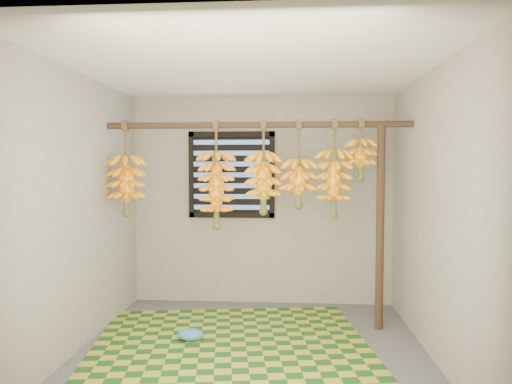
# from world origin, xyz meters

# --- Properties ---
(floor) EXTENTS (3.00, 3.00, 0.01)m
(floor) POSITION_xyz_m (0.00, 0.00, -0.01)
(floor) COLOR #515151
(floor) RESTS_ON ground
(ceiling) EXTENTS (3.00, 3.00, 0.01)m
(ceiling) POSITION_xyz_m (0.00, 0.00, 2.40)
(ceiling) COLOR silver
(ceiling) RESTS_ON wall_back
(wall_back) EXTENTS (3.00, 0.01, 2.40)m
(wall_back) POSITION_xyz_m (0.00, 1.50, 1.20)
(wall_back) COLOR gray
(wall_back) RESTS_ON floor
(wall_left) EXTENTS (0.01, 3.00, 2.40)m
(wall_left) POSITION_xyz_m (-1.50, 0.00, 1.20)
(wall_left) COLOR gray
(wall_left) RESTS_ON floor
(wall_right) EXTENTS (0.01, 3.00, 2.40)m
(wall_right) POSITION_xyz_m (1.50, 0.00, 1.20)
(wall_right) COLOR gray
(wall_right) RESTS_ON floor
(window) EXTENTS (1.00, 0.04, 1.00)m
(window) POSITION_xyz_m (-0.35, 1.48, 1.50)
(window) COLOR black
(window) RESTS_ON wall_back
(hanging_pole) EXTENTS (3.00, 0.06, 0.06)m
(hanging_pole) POSITION_xyz_m (0.00, 0.70, 2.00)
(hanging_pole) COLOR #46301E
(hanging_pole) RESTS_ON wall_left
(support_post) EXTENTS (0.08, 0.08, 2.00)m
(support_post) POSITION_xyz_m (1.20, 0.70, 1.00)
(support_post) COLOR #46301E
(support_post) RESTS_ON floor
(woven_mat) EXTENTS (2.68, 2.26, 0.01)m
(woven_mat) POSITION_xyz_m (-0.21, 0.23, 0.01)
(woven_mat) COLOR #164D19
(woven_mat) RESTS_ON floor
(plastic_bag) EXTENTS (0.27, 0.21, 0.10)m
(plastic_bag) POSITION_xyz_m (-0.58, 0.25, 0.06)
(plastic_bag) COLOR teal
(plastic_bag) RESTS_ON woven_mat
(banana_bunch_a) EXTENTS (0.35, 0.35, 0.94)m
(banana_bunch_a) POSITION_xyz_m (-1.32, 0.70, 1.41)
(banana_bunch_a) COLOR brown
(banana_bunch_a) RESTS_ON hanging_pole
(banana_bunch_b) EXTENTS (0.34, 0.34, 1.07)m
(banana_bunch_b) POSITION_xyz_m (-0.41, 0.70, 1.36)
(banana_bunch_b) COLOR brown
(banana_bunch_b) RESTS_ON hanging_pole
(banana_bunch_c) EXTENTS (0.35, 0.35, 0.85)m
(banana_bunch_c) POSITION_xyz_m (0.41, 0.70, 1.43)
(banana_bunch_c) COLOR brown
(banana_bunch_c) RESTS_ON hanging_pole
(banana_bunch_d) EXTENTS (0.32, 0.32, 0.92)m
(banana_bunch_d) POSITION_xyz_m (0.06, 0.70, 1.43)
(banana_bunch_d) COLOR brown
(banana_bunch_d) RESTS_ON hanging_pole
(banana_bunch_e) EXTENTS (0.34, 0.34, 0.95)m
(banana_bunch_e) POSITION_xyz_m (0.75, 0.70, 1.43)
(banana_bunch_e) COLOR brown
(banana_bunch_e) RESTS_ON hanging_pole
(banana_bunch_f) EXTENTS (0.29, 0.29, 0.59)m
(banana_bunch_f) POSITION_xyz_m (1.01, 0.70, 1.67)
(banana_bunch_f) COLOR brown
(banana_bunch_f) RESTS_ON hanging_pole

